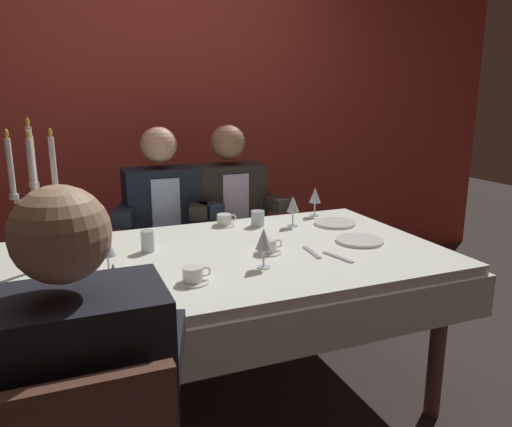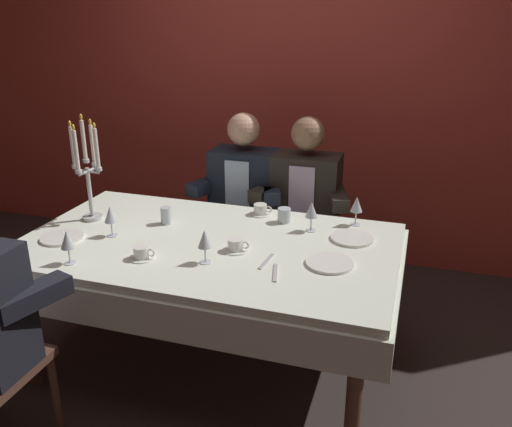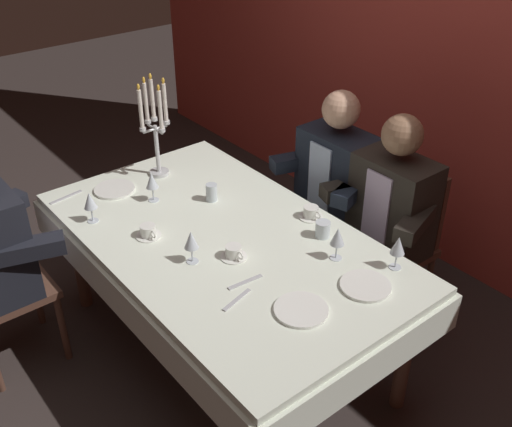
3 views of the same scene
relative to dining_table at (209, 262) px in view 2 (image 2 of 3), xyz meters
name	(u,v)px [view 2 (image 2 of 3)]	position (x,y,z in m)	size (l,w,h in m)	color
ground_plane	(212,362)	(0.00, 0.00, -0.62)	(12.00, 12.00, 0.00)	#352B29
back_wall	(290,81)	(0.00, 1.66, 0.73)	(6.00, 0.12, 2.70)	#BB3D33
dining_table	(209,262)	(0.00, 0.00, 0.00)	(1.94, 1.14, 0.74)	white
candelabra	(87,171)	(-0.74, 0.09, 0.40)	(0.19, 0.19, 0.60)	silver
dinner_plate_0	(62,237)	(-0.73, -0.20, 0.13)	(0.22, 0.22, 0.01)	white
dinner_plate_1	(352,238)	(0.70, 0.25, 0.13)	(0.22, 0.22, 0.01)	white
dinner_plate_2	(330,263)	(0.64, -0.07, 0.13)	(0.22, 0.22, 0.01)	white
wine_glass_0	(67,240)	(-0.52, -0.43, 0.24)	(0.07, 0.07, 0.16)	silver
wine_glass_1	(312,210)	(0.47, 0.30, 0.24)	(0.07, 0.07, 0.16)	silver
wine_glass_2	(110,215)	(-0.50, -0.08, 0.23)	(0.07, 0.07, 0.16)	silver
wine_glass_3	(205,240)	(0.08, -0.23, 0.23)	(0.07, 0.07, 0.16)	silver
wine_glass_4	(357,205)	(0.69, 0.45, 0.24)	(0.07, 0.07, 0.16)	silver
water_tumbler_0	(284,215)	(0.30, 0.38, 0.16)	(0.07, 0.07, 0.08)	silver
water_tumbler_1	(166,215)	(-0.31, 0.16, 0.17)	(0.06, 0.06, 0.10)	silver
coffee_cup_0	(236,246)	(0.17, -0.06, 0.15)	(0.13, 0.12, 0.06)	white
coffee_cup_1	(142,253)	(-0.22, -0.28, 0.15)	(0.13, 0.12, 0.06)	white
coffee_cup_2	(261,210)	(0.14, 0.45, 0.15)	(0.13, 0.12, 0.06)	white
knife_0	(15,255)	(-0.82, -0.44, 0.12)	(0.19, 0.02, 0.01)	#B7B7BC
spoon_1	(275,273)	(0.42, -0.23, 0.12)	(0.17, 0.02, 0.01)	#B7B7BC
fork_2	(266,261)	(0.35, -0.14, 0.12)	(0.17, 0.02, 0.01)	#B7B7BC
seated_diner_1	(244,188)	(-0.11, 0.89, 0.11)	(0.63, 0.48, 1.24)	brown
seated_diner_2	(306,195)	(0.31, 0.89, 0.11)	(0.63, 0.48, 1.24)	brown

